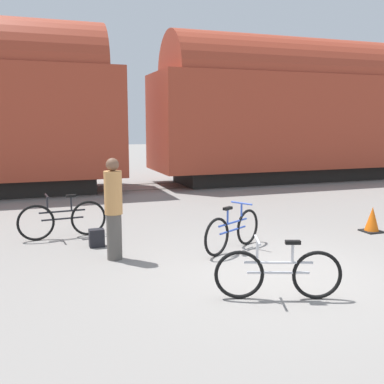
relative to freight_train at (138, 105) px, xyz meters
The scene contains 10 objects.
ground_plane 10.27m from the freight_train, 90.00° to the right, with size 80.00×80.00×0.00m, color gray.
freight_train is the anchor object (origin of this frame).
rail_near 3.01m from the freight_train, 90.00° to the right, with size 38.06×0.07×0.01m, color #4C4238.
rail_far 3.01m from the freight_train, 90.00° to the left, with size 38.06×0.07×0.01m, color #4C4238.
bicycle_black 7.60m from the freight_train, 115.20° to the right, with size 1.77×0.46×0.91m.
bicycle_blue 8.82m from the freight_train, 90.99° to the right, with size 1.47×0.89×0.86m.
bicycle_silver 11.07m from the freight_train, 92.89° to the right, with size 1.62×0.64×0.83m.
person_in_tan 8.82m from the freight_train, 105.56° to the right, with size 0.30×0.30×1.76m.
backpack 8.25m from the freight_train, 108.67° to the right, with size 0.28×0.20×0.34m.
traffic_cone 9.20m from the freight_train, 68.22° to the right, with size 0.40×0.40×0.55m.
Camera 1 is at (-3.54, -5.94, 2.36)m, focal length 42.00 mm.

